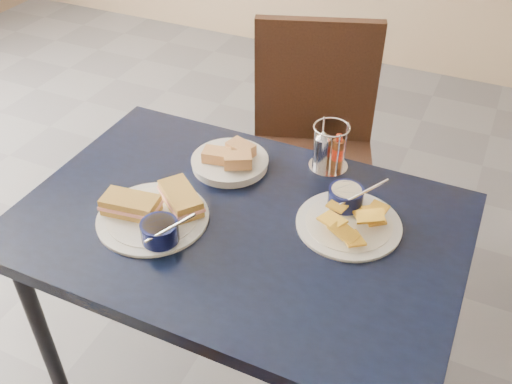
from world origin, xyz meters
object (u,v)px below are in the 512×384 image
at_px(chair_far, 320,138).
at_px(sandwich_plate, 156,212).
at_px(bread_basket, 230,160).
at_px(condiment_caddy, 328,150).
at_px(dining_table, 239,241).
at_px(plantain_plate, 348,214).

height_order(chair_far, sandwich_plate, chair_far).
height_order(bread_basket, condiment_caddy, condiment_caddy).
relative_size(dining_table, bread_basket, 5.20).
bearing_deg(sandwich_plate, chair_far, 79.79).
distance_m(chair_far, sandwich_plate, 0.88).
distance_m(chair_far, bread_basket, 0.60).
xyz_separation_m(dining_table, sandwich_plate, (-0.19, -0.09, 0.10)).
height_order(sandwich_plate, plantain_plate, same).
relative_size(plantain_plate, condiment_caddy, 1.92).
relative_size(dining_table, chair_far, 1.17).
relative_size(sandwich_plate, plantain_plate, 1.17).
distance_m(sandwich_plate, plantain_plate, 0.48).
relative_size(chair_far, sandwich_plate, 3.11).
distance_m(plantain_plate, condiment_caddy, 0.23).
distance_m(dining_table, condiment_caddy, 0.36).
height_order(sandwich_plate, bread_basket, sandwich_plate).
distance_m(chair_far, condiment_caddy, 0.54).
bearing_deg(condiment_caddy, bread_basket, -154.97).
relative_size(chair_far, condiment_caddy, 6.98).
bearing_deg(dining_table, condiment_caddy, 68.07).
bearing_deg(plantain_plate, dining_table, -155.34).
height_order(dining_table, bread_basket, bread_basket).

